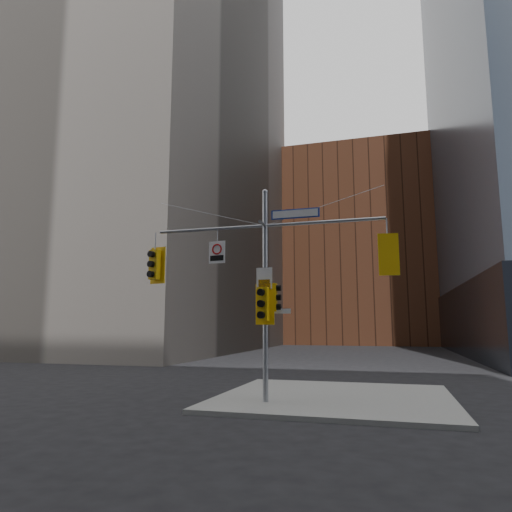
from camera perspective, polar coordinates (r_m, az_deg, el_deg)
The scene contains 14 objects.
ground at distance 13.67m, azimuth -1.12°, elevation -19.65°, with size 160.00×160.00×0.00m, color black.
sidewalk_corner at distance 17.12m, azimuth 9.83°, elevation -17.05°, with size 8.00×8.00×0.15m, color gray.
tower_nw at distance 66.57m, azimuth -17.62°, elevation 25.95°, with size 36.00×36.00×80.00m, color slate.
brick_midrise at distance 71.83m, azimuth 12.93°, elevation 0.68°, with size 26.00×20.00×28.00m, color brown.
signal_assembly at distance 15.44m, azimuth 1.15°, elevation -1.93°, with size 8.00×0.80×7.30m.
traffic_light_west_arm at distance 17.08m, azimuth -12.54°, elevation -1.08°, with size 0.64×0.57×1.35m.
traffic_light_east_arm at distance 14.96m, azimuth 16.16°, elevation 0.11°, with size 0.63×0.54×1.33m.
traffic_light_pole_side at distance 15.29m, azimuth 2.33°, elevation -5.21°, with size 0.37×0.32×0.95m.
traffic_light_pole_front at distance 15.10m, azimuth 0.90°, elevation -6.01°, with size 0.65×0.54×1.36m.
street_sign_blade at distance 15.55m, azimuth 4.92°, elevation 5.29°, with size 1.66×0.05×0.32m.
regulatory_sign_arm at distance 16.07m, azimuth -4.90°, elevation 0.56°, with size 0.63×0.13×0.79m.
regulatory_sign_pole at distance 15.30m, azimuth 1.04°, elevation -2.89°, with size 0.56×0.08×0.73m.
street_blade_ew at distance 15.24m, azimuth 2.82°, elevation -6.89°, with size 0.82×0.14×0.16m.
street_blade_ns at distance 15.78m, azimuth 1.61°, elevation -8.20°, with size 0.05×0.80×0.16m.
Camera 1 is at (4.02, -12.81, 2.61)m, focal length 32.00 mm.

